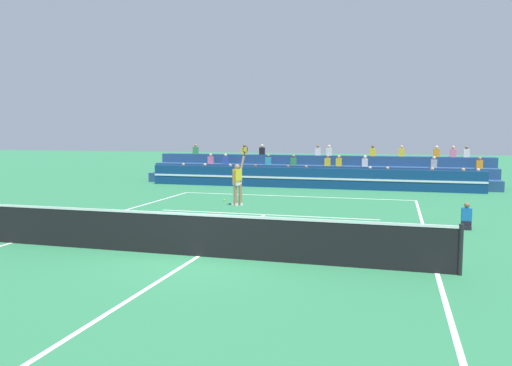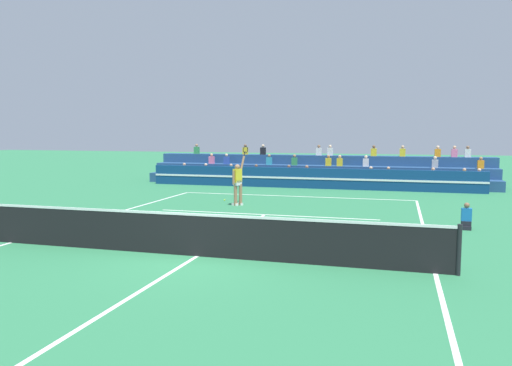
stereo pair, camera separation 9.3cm
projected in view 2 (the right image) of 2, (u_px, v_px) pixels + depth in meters
name	position (u px, v px, depth m)	size (l,w,h in m)	color
ground_plane	(197.00, 256.00, 12.18)	(120.00, 120.00, 0.00)	#2D7A4C
court_lines	(197.00, 256.00, 12.18)	(11.10, 23.90, 0.01)	white
tennis_net	(197.00, 234.00, 12.13)	(12.00, 0.10, 1.10)	black
sponsor_banner_wall	(308.00, 178.00, 26.90)	(18.00, 0.26, 1.10)	navy
bleacher_stand	(316.00, 173.00, 29.31)	(19.80, 2.85, 2.28)	navy
ball_kid_courtside	(466.00, 219.00, 15.51)	(0.30, 0.36, 0.84)	black
tennis_player	(238.00, 182.00, 20.55)	(0.54, 0.89, 2.49)	#9E7051
tennis_ball	(225.00, 200.00, 22.04)	(0.07, 0.07, 0.07)	#C6DB33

